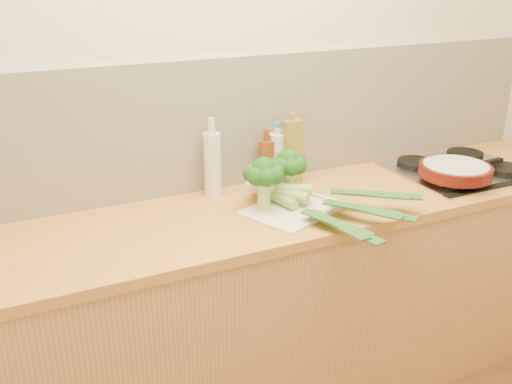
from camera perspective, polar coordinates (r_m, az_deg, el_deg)
room_shell at (r=2.35m, az=-2.93°, el=6.79°), size 3.50×3.50×3.50m
counter at (r=2.41m, az=0.13°, el=-11.66°), size 3.20×0.62×0.90m
gas_hob at (r=2.75m, az=19.71°, el=2.19°), size 0.58×0.50×0.04m
chopping_board at (r=2.19m, az=3.77°, el=-1.70°), size 0.44×0.39×0.01m
broccoli_left at (r=2.13m, az=0.80°, el=1.81°), size 0.15×0.16×0.21m
broccoli_right at (r=2.24m, az=3.23°, el=2.74°), size 0.15×0.15×0.20m
leek_front at (r=2.15m, az=4.02°, el=-1.38°), size 0.21×0.66×0.04m
leek_mid at (r=2.17m, az=5.29°, el=-0.64°), size 0.43×0.57×0.04m
leek_back at (r=2.21m, az=5.74°, el=0.19°), size 0.57×0.44×0.04m
skillet at (r=2.57m, az=19.36°, el=2.09°), size 0.45×0.30×0.05m
oil_tin at (r=2.42m, az=3.62°, el=4.02°), size 0.08×0.05×0.31m
glass_bottle at (r=2.30m, az=-4.37°, el=2.89°), size 0.07×0.07×0.32m
amber_bottle at (r=2.41m, az=1.05°, el=3.03°), size 0.06×0.06×0.25m
water_bottle at (r=2.44m, az=2.12°, el=3.27°), size 0.08×0.08×0.25m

